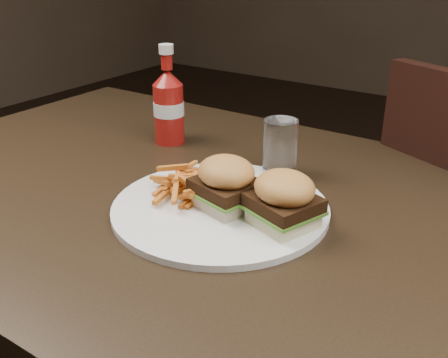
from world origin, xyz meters
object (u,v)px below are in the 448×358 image
Objects in this scene: plate at (220,208)px; tumbler at (280,146)px; ketchup_bottle at (169,114)px; dining_table at (188,197)px.

tumbler is (0.01, 0.17, 0.05)m from plate.
tumbler is (0.27, -0.02, -0.01)m from ketchup_bottle.
tumbler is at bearing -4.69° from ketchup_bottle.
ketchup_bottle is (-0.26, 0.19, 0.06)m from plate.
dining_table is at bearing -128.61° from tumbler.
ketchup_bottle is at bearing 143.43° from plate.
dining_table is 9.92× the size of ketchup_bottle.
tumbler is (0.10, 0.13, 0.08)m from dining_table.
plate is at bearing -93.08° from tumbler.
plate is 3.55× the size of tumbler.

